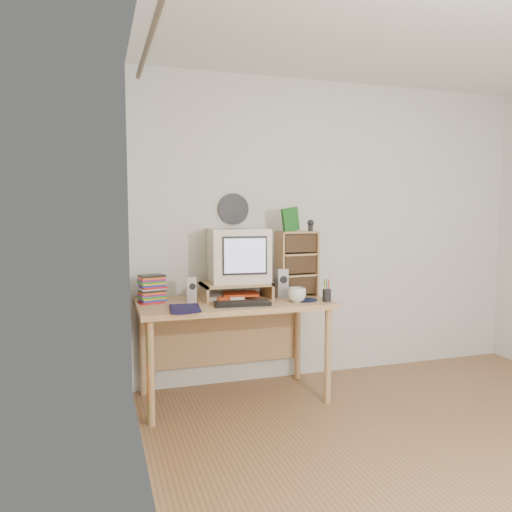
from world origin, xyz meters
TOP-DOWN VIEW (x-y plane):
  - floor at (0.00, 0.00)m, footprint 3.50×3.50m
  - back_wall at (0.00, 1.75)m, footprint 3.50×0.00m
  - left_wall at (-1.75, 0.00)m, footprint 0.00×3.50m
  - curtain at (-1.71, 0.48)m, footprint 0.00×2.20m
  - wall_disc at (-0.93, 1.73)m, footprint 0.25×0.02m
  - desk at (-1.03, 1.44)m, footprint 1.40×0.70m
  - monitor_riser at (-0.98, 1.48)m, footprint 0.52×0.30m
  - crt_monitor at (-0.94, 1.53)m, footprint 0.46×0.46m
  - speaker_left at (-1.33, 1.43)m, footprint 0.08×0.08m
  - speaker_right at (-0.64, 1.41)m, footprint 0.08×0.08m
  - keyboard at (-1.01, 1.19)m, footprint 0.41×0.17m
  - dvd_stack at (-1.61, 1.49)m, footprint 0.20×0.16m
  - cd_rack at (-0.49, 1.46)m, footprint 0.32×0.19m
  - mug at (-0.60, 1.19)m, footprint 0.17×0.17m
  - diary at (-1.53, 1.15)m, footprint 0.26×0.21m
  - mousepad at (-0.52, 1.25)m, footprint 0.24×0.24m
  - pen_cup at (-0.38, 1.15)m, footprint 0.07×0.07m
  - papers at (-1.03, 1.48)m, footprint 0.34×0.28m
  - red_box at (-1.12, 1.30)m, footprint 0.09×0.06m
  - game_box at (-0.54, 1.46)m, footprint 0.15×0.07m
  - webcam at (-0.38, 1.44)m, footprint 0.06×0.06m

SIDE VIEW (x-z plane):
  - floor at x=0.00m, z-range 0.00..0.00m
  - desk at x=-1.03m, z-range 0.24..0.99m
  - mousepad at x=-0.52m, z-range 0.75..0.75m
  - keyboard at x=-1.01m, z-range 0.75..0.78m
  - papers at x=-1.03m, z-range 0.75..0.79m
  - red_box at x=-1.12m, z-range 0.75..0.79m
  - diary at x=-1.53m, z-range 0.75..0.80m
  - mug at x=-0.60m, z-range 0.75..0.86m
  - pen_cup at x=-0.38m, z-range 0.75..0.88m
  - speaker_left at x=-1.33m, z-range 0.75..0.94m
  - monitor_riser at x=-0.98m, z-range 0.78..0.90m
  - speaker_right at x=-0.64m, z-range 0.75..0.97m
  - dvd_stack at x=-1.61m, z-range 0.75..0.99m
  - cd_rack at x=-0.49m, z-range 0.75..1.26m
  - crt_monitor at x=-0.94m, z-range 0.87..1.28m
  - curtain at x=-1.71m, z-range 0.05..2.25m
  - back_wall at x=0.00m, z-range -0.50..3.00m
  - left_wall at x=-1.75m, z-range -0.50..3.00m
  - webcam at x=-0.38m, z-range 1.26..1.35m
  - game_box at x=-0.54m, z-range 1.26..1.44m
  - wall_disc at x=-0.93m, z-range 1.30..1.55m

